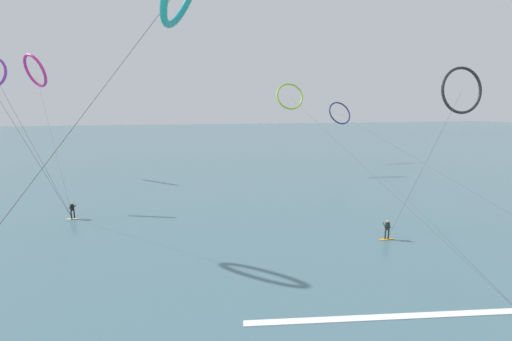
# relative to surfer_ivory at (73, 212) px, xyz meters

# --- Properties ---
(sea_water) EXTENTS (400.00, 200.00, 0.08)m
(sea_water) POSITION_rel_surfer_ivory_xyz_m (16.55, 75.72, -0.78)
(sea_water) COLOR #476B75
(sea_water) RESTS_ON ground
(surfer_ivory) EXTENTS (1.40, 0.72, 1.70)m
(surfer_ivory) POSITION_rel_surfer_ivory_xyz_m (0.00, 0.00, 0.00)
(surfer_ivory) COLOR silver
(surfer_ivory) RESTS_ON ground
(surfer_amber) EXTENTS (1.40, 0.59, 1.70)m
(surfer_amber) POSITION_rel_surfer_ivory_xyz_m (27.34, -11.17, 0.00)
(surfer_amber) COLOR orange
(surfer_amber) RESTS_ON ground
(kite_navy) EXTENTS (5.40, 51.52, 11.81)m
(kite_navy) POSITION_rel_surfer_ivory_xyz_m (40.99, 28.47, 8.77)
(kite_navy) COLOR navy
(kite_navy) RESTS_ON ground
(kite_lime) EXTENTS (4.56, 43.07, 14.69)m
(kite_lime) POSITION_rel_surfer_ivory_xyz_m (27.97, 19.13, 11.68)
(kite_lime) COLOR #8CC62D
(kite_lime) RESTS_ON ground
(kite_magenta) EXTENTS (13.19, 27.09, 18.76)m
(kite_magenta) POSITION_rel_surfer_ivory_xyz_m (-10.61, 24.49, 15.44)
(kite_magenta) COLOR #CC288E
(kite_magenta) RESTS_ON ground
(kite_charcoal) EXTENTS (16.56, 9.85, 15.37)m
(kite_charcoal) POSITION_rel_surfer_ivory_xyz_m (41.26, -1.90, 11.93)
(kite_charcoal) COLOR black
(kite_charcoal) RESTS_ON ground
(wave_crest_mid) EXTENTS (16.01, 2.53, 0.12)m
(wave_crest_mid) POSITION_rel_surfer_ivory_xyz_m (21.60, -21.28, -0.76)
(wave_crest_mid) COLOR white
(wave_crest_mid) RESTS_ON ground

